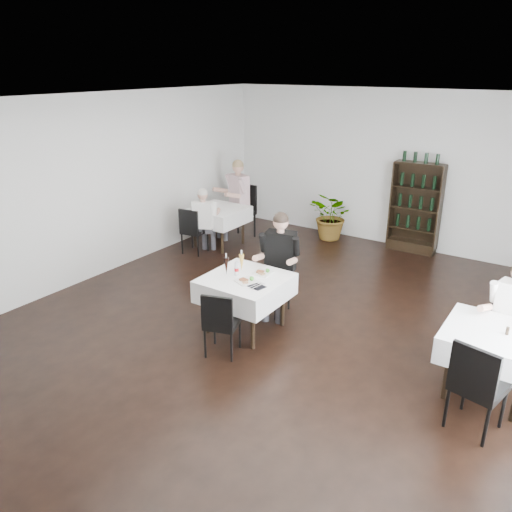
% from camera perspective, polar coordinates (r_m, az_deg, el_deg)
% --- Properties ---
extents(room_shell, '(9.00, 9.00, 9.00)m').
position_cam_1_polar(room_shell, '(6.17, 1.00, 3.14)').
color(room_shell, black).
rests_on(room_shell, ground).
extents(wine_shelf, '(0.90, 0.28, 1.75)m').
position_cam_1_polar(wine_shelf, '(9.94, 17.72, 5.17)').
color(wine_shelf, black).
rests_on(wine_shelf, ground).
extents(main_table, '(1.03, 1.03, 0.77)m').
position_cam_1_polar(main_table, '(6.65, -1.22, -3.63)').
color(main_table, black).
rests_on(main_table, ground).
extents(left_table, '(0.98, 0.98, 0.77)m').
position_cam_1_polar(left_table, '(9.88, -4.30, 4.67)').
color(left_table, black).
rests_on(left_table, ground).
extents(right_table, '(0.98, 0.98, 0.77)m').
position_cam_1_polar(right_table, '(5.95, 25.36, -9.04)').
color(right_table, black).
rests_on(right_table, ground).
extents(potted_tree, '(1.10, 1.03, 1.00)m').
position_cam_1_polar(potted_tree, '(10.35, 8.74, 4.53)').
color(potted_tree, '#2D6121').
rests_on(potted_tree, ground).
extents(main_chair_far, '(0.45, 0.46, 0.97)m').
position_cam_1_polar(main_chair_far, '(7.24, 2.08, -2.11)').
color(main_chair_far, black).
rests_on(main_chair_far, ground).
extents(main_chair_near, '(0.50, 0.50, 0.86)m').
position_cam_1_polar(main_chair_near, '(6.12, -4.11, -7.36)').
color(main_chair_near, black).
rests_on(main_chair_near, ground).
extents(left_chair_far, '(0.51, 0.51, 1.10)m').
position_cam_1_polar(left_chair_far, '(10.35, -1.55, 5.52)').
color(left_chair_far, black).
rests_on(left_chair_far, ground).
extents(left_chair_near, '(0.47, 0.47, 0.90)m').
position_cam_1_polar(left_chair_near, '(9.49, -7.30, 3.17)').
color(left_chair_near, black).
rests_on(left_chair_near, ground).
extents(right_chair_far, '(0.49, 0.49, 0.87)m').
position_cam_1_polar(right_chair_far, '(6.71, 26.34, -6.92)').
color(right_chair_far, black).
rests_on(right_chair_far, ground).
extents(right_chair_near, '(0.54, 0.54, 0.99)m').
position_cam_1_polar(right_chair_near, '(5.33, 23.88, -13.08)').
color(right_chair_near, black).
rests_on(right_chair_near, ground).
extents(diner_main, '(0.63, 0.67, 1.51)m').
position_cam_1_polar(diner_main, '(7.01, 2.62, -0.09)').
color(diner_main, '#3F3F47').
rests_on(diner_main, ground).
extents(diner_left_far, '(0.72, 0.76, 1.61)m').
position_cam_1_polar(diner_left_far, '(10.29, -2.42, 7.20)').
color(diner_left_far, '#3F3F47').
rests_on(diner_left_far, ground).
extents(diner_left_near, '(0.58, 0.61, 1.29)m').
position_cam_1_polar(diner_left_near, '(9.38, -5.92, 4.55)').
color(diner_left_near, '#3F3F47').
rests_on(diner_left_near, ground).
extents(diner_right_far, '(0.57, 0.60, 1.40)m').
position_cam_1_polar(diner_right_far, '(6.30, 27.11, -5.69)').
color(diner_right_far, '#3F3F47').
rests_on(diner_right_far, ground).
extents(plate_far, '(0.24, 0.24, 0.07)m').
position_cam_1_polar(plate_far, '(6.70, 0.80, -1.91)').
color(plate_far, white).
rests_on(plate_far, main_table).
extents(plate_near, '(0.32, 0.32, 0.08)m').
position_cam_1_polar(plate_near, '(6.45, -1.08, -2.84)').
color(plate_near, white).
rests_on(plate_near, main_table).
extents(pilsner_dark, '(0.07, 0.07, 0.30)m').
position_cam_1_polar(pilsner_dark, '(6.64, -3.42, -1.13)').
color(pilsner_dark, black).
rests_on(pilsner_dark, main_table).
extents(pilsner_lager, '(0.07, 0.07, 0.31)m').
position_cam_1_polar(pilsner_lager, '(6.73, -1.65, -0.77)').
color(pilsner_lager, '#BC8B30').
rests_on(pilsner_lager, main_table).
extents(coke_bottle, '(0.06, 0.06, 0.23)m').
position_cam_1_polar(coke_bottle, '(6.63, -2.24, -1.44)').
color(coke_bottle, silver).
rests_on(coke_bottle, main_table).
extents(napkin_cutlery, '(0.23, 0.23, 0.02)m').
position_cam_1_polar(napkin_cutlery, '(6.31, 0.08, -3.48)').
color(napkin_cutlery, black).
rests_on(napkin_cutlery, main_table).
extents(pepper_mill, '(0.04, 0.04, 0.09)m').
position_cam_1_polar(pepper_mill, '(5.85, 26.80, -7.65)').
color(pepper_mill, black).
rests_on(pepper_mill, right_table).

